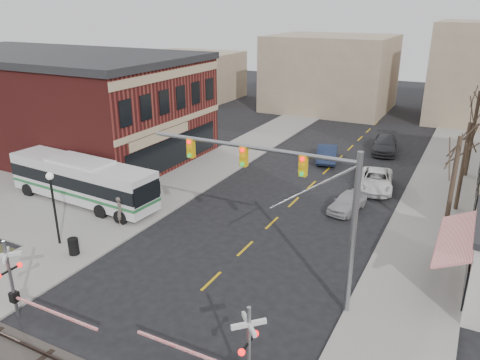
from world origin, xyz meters
name	(u,v)px	position (x,y,z in m)	size (l,w,h in m)	color
ground	(191,301)	(0.00, 0.00, 0.00)	(160.00, 160.00, 0.00)	black
sidewalk_west	(222,161)	(-9.50, 20.00, 0.06)	(5.00, 60.00, 0.12)	gray
sidewalk_east	(439,197)	(9.50, 20.00, 0.06)	(5.00, 60.00, 0.12)	gray
brick_building	(49,101)	(-26.98, 16.00, 4.81)	(30.40, 15.40, 9.60)	maroon
tree_east_a	(451,192)	(10.50, 12.00, 3.50)	(0.28, 0.28, 6.75)	#382B21
tree_east_b	(463,167)	(10.80, 18.00, 3.27)	(0.28, 0.28, 6.30)	#382B21
tree_east_c	(472,134)	(11.00, 26.00, 3.72)	(0.28, 0.28, 7.20)	#382B21
transit_bus	(82,180)	(-13.72, 6.74, 1.81)	(12.62, 3.47, 3.21)	silver
traffic_signal_mast	(294,189)	(4.16, 2.71, 5.78)	(10.70, 0.30, 8.00)	gray
rr_crossing_west	(18,283)	(-6.10, -4.79, 1.97)	(5.60, 1.36, 4.00)	gray
rr_crossing_east	(238,351)	(4.83, -4.11, 1.97)	(5.60, 1.36, 4.00)	gray
street_lamp	(52,194)	(-10.29, 1.20, 3.37)	(0.44, 0.44, 4.58)	black
trash_bin	(74,246)	(-8.48, 0.64, 0.62)	(0.60, 0.60, 0.99)	black
car_a	(347,202)	(3.91, 14.34, 0.68)	(1.60, 3.99, 1.36)	#A5A4A8
car_b	(327,152)	(-0.86, 24.74, 0.83)	(1.76, 5.05, 1.66)	#19233F
car_c	(376,180)	(4.80, 19.54, 0.75)	(2.48, 5.37, 1.49)	white
car_d	(385,144)	(3.35, 30.14, 0.81)	(2.27, 5.58, 1.62)	#38383D
pedestrian_near	(120,210)	(-8.77, 5.07, 1.07)	(0.70, 0.46, 1.91)	#61554D
pedestrian_far	(117,195)	(-11.00, 7.23, 0.96)	(0.82, 0.64, 1.68)	#2D3650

